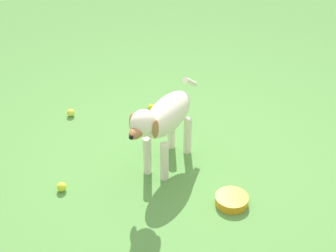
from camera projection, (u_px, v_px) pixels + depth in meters
name	position (u px, v px, depth m)	size (l,w,h in m)	color
ground	(179.00, 164.00, 3.54)	(14.00, 14.00, 0.00)	#548C42
dog	(164.00, 119.00, 3.30)	(0.28, 0.92, 0.62)	silver
tennis_ball_0	(62.00, 187.00, 3.27)	(0.07, 0.07, 0.07)	yellow
tennis_ball_1	(71.00, 113.00, 4.09)	(0.07, 0.07, 0.07)	#D3D541
tennis_ball_2	(151.00, 108.00, 4.16)	(0.07, 0.07, 0.07)	#CED329
water_bowl	(232.00, 200.00, 3.16)	(0.22, 0.22, 0.06)	orange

